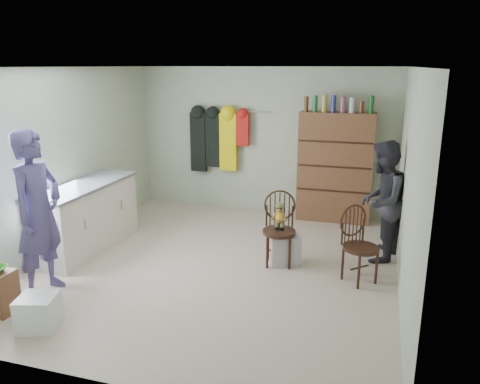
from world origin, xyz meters
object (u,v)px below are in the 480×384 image
(counter, at_px, (86,217))
(chair_far, at_px, (358,241))
(dresser, at_px, (335,167))
(chair_front, at_px, (279,223))

(counter, bearing_deg, chair_far, 0.85)
(counter, height_order, dresser, dresser)
(chair_front, xyz_separation_m, chair_far, (1.01, -0.24, -0.05))
(counter, xyz_separation_m, dresser, (3.20, 2.30, 0.44))
(dresser, bearing_deg, chair_far, -77.19)
(chair_far, bearing_deg, chair_front, 121.71)
(counter, bearing_deg, dresser, 35.68)
(counter, bearing_deg, chair_front, 6.17)
(chair_far, xyz_separation_m, dresser, (-0.51, 2.24, 0.42))
(counter, relative_size, dresser, 0.90)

